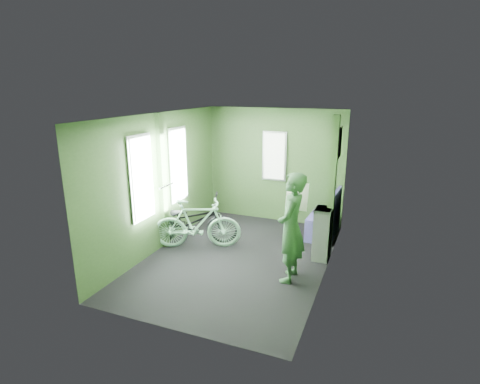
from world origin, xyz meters
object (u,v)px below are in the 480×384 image
Objects in this scene: passenger at (291,227)px; bicycle_mint at (198,248)px; waste_box at (322,234)px; bench_seat at (324,223)px; bicycle_black at (192,244)px.

bicycle_mint is at bearing -104.97° from passenger.
bench_seat reaches higher than waste_box.
bicycle_mint is at bearing -145.23° from bicycle_black.
waste_box is (0.31, 0.85, -0.37)m from passenger.
passenger is 0.97m from waste_box.
passenger is at bearing -126.82° from bicycle_mint.
passenger is at bearing -93.48° from bench_seat.
waste_box is (2.24, 0.28, 0.43)m from bicycle_black.
bench_seat reaches higher than bicycle_black.
waste_box is 0.95× the size of bench_seat.
bicycle_black reaches higher than bicycle_mint.
bicycle_black is 2.16m from passenger.
bicycle_mint is (0.19, -0.13, 0.00)m from bicycle_black.
passenger is at bearing -110.21° from waste_box.
passenger reaches higher than bicycle_mint.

